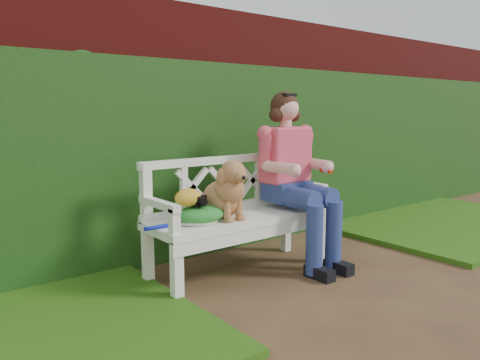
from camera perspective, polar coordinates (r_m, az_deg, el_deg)
ground at (r=3.45m, az=16.65°, el=-13.81°), size 60.00×60.00×0.00m
brick_wall at (r=4.55m, az=-2.67°, el=6.14°), size 10.00×0.30×2.20m
ivy_hedge at (r=4.39m, az=-0.98°, el=2.80°), size 10.00×0.18×1.70m
grass_right at (r=5.85m, az=23.17°, el=-4.64°), size 2.60×2.00×0.05m
garden_bench at (r=3.74m, az=0.00°, el=-7.75°), size 1.62×0.72×0.48m
seated_woman at (r=3.95m, az=6.00°, el=0.21°), size 0.89×0.99×1.44m
dog at (r=3.50m, az=-1.94°, el=-1.02°), size 0.44×0.50×0.46m
tennis_racket at (r=3.41m, az=-5.60°, el=-4.97°), size 0.66×0.48×0.03m
green_bag at (r=3.41m, az=-4.85°, el=-4.11°), size 0.41×0.33×0.13m
camera_item at (r=3.37m, az=-5.19°, el=-2.50°), size 0.13×0.11×0.07m
baseball_glove at (r=3.34m, az=-6.34°, el=-2.14°), size 0.21×0.16×0.13m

